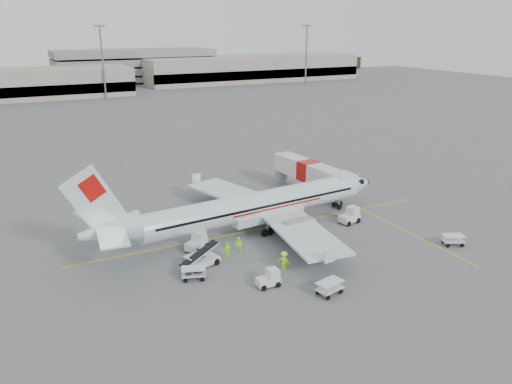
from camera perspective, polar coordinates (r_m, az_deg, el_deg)
ground at (r=57.60m, az=0.90°, el=-4.15°), size 360.00×360.00×0.00m
stripe_lead at (r=57.59m, az=0.90°, el=-4.15°), size 44.00×0.20×0.01m
stripe_cross at (r=59.33m, az=16.71°, el=-4.27°), size 0.20×20.00×0.01m
terminal_east at (r=214.81m, az=-0.60°, el=13.95°), size 90.00×26.00×10.00m
parking_garage at (r=213.44m, az=-13.72°, el=13.95°), size 62.00×24.00×14.00m
treeline at (r=224.19m, az=-20.93°, el=12.45°), size 300.00×3.00×6.00m
mast_center at (r=168.03m, az=-17.11°, el=13.93°), size 3.20×1.20×22.00m
mast_east at (r=195.79m, az=5.75°, el=15.17°), size 3.20×1.20×22.00m
aircraft at (r=55.52m, az=0.13°, el=0.48°), size 38.58×31.42×10.01m
jet_bridge at (r=69.10m, az=5.97°, el=1.65°), size 4.72×17.46×4.53m
belt_loader at (r=48.55m, az=-6.35°, el=-7.05°), size 5.27×3.06×2.69m
tug_fore at (r=59.77m, az=10.63°, el=-2.65°), size 2.66×1.85×1.88m
tug_mid at (r=45.11m, az=1.39°, el=-9.81°), size 2.10×1.22×1.61m
tug_aft at (r=52.23m, az=-6.85°, el=-5.66°), size 2.76×2.50×1.86m
cart_loaded_a at (r=49.17m, az=-6.86°, el=-7.72°), size 2.52×1.99×1.15m
cart_loaded_b at (r=46.71m, az=-7.15°, el=-9.23°), size 2.49×1.93×1.14m
cart_empty_a at (r=44.43m, az=8.41°, el=-10.78°), size 2.60×1.88×1.23m
cart_empty_b at (r=57.06m, az=21.59°, el=-5.13°), size 2.56×2.09×1.16m
cone_nose at (r=69.16m, az=11.48°, el=-0.27°), size 0.44×0.44×0.71m
cone_port at (r=63.94m, az=-7.01°, el=-1.60°), size 0.43×0.43×0.71m
cone_stbd at (r=49.11m, az=3.56°, el=-7.96°), size 0.41×0.41×0.67m
crew_a at (r=53.10m, az=-5.74°, el=-5.32°), size 0.67×0.51×1.65m
crew_b at (r=51.49m, az=-1.96°, el=-6.04°), size 0.97×1.00×1.62m
crew_c at (r=47.96m, az=3.22°, el=-7.84°), size 1.29×1.39×1.88m
crew_d at (r=50.25m, az=-3.29°, el=-6.65°), size 1.09×0.74×1.72m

